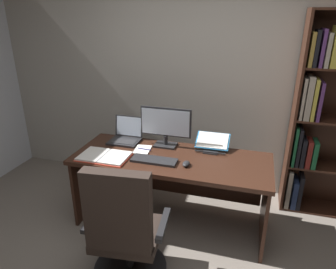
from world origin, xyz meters
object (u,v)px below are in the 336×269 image
Objects in this scene: desk at (173,171)px; reading_stand_with_book at (212,142)px; notepad at (142,150)px; office_chair at (125,235)px; monitor at (166,127)px; pen at (144,149)px; keyboard at (154,160)px; laptop at (126,136)px; computer_mouse at (186,164)px; open_binder at (104,156)px; bookshelf at (331,120)px.

reading_stand_with_book is at bearing 31.91° from desk.
office_chair is at bearing -78.51° from notepad.
office_chair is at bearing -113.52° from reading_stand_with_book.
monitor is (0.01, 1.04, 0.50)m from office_chair.
keyboard is at bearing -50.05° from pen.
laptop reaches higher than notepad.
laptop is 2.97× the size of computer_mouse.
office_chair is 2.48× the size of keyboard.
open_binder is (-0.04, -0.42, -0.04)m from laptop.
keyboard reaches higher than desk.
open_binder is at bearing 120.55° from office_chair.
notepad is (0.29, 0.25, -0.01)m from open_binder.
office_chair is 0.94m from notepad.
laptop is (-0.56, 0.16, 0.25)m from desk.
bookshelf is 1.79m from keyboard.
open_binder is 0.40m from pen.
desk is 0.90m from office_chair.
desk is 5.66× the size of reading_stand_with_book.
monitor is at bearing 129.10° from computer_mouse.
open_binder is (-0.60, -0.26, 0.21)m from desk.
desk is 6.00× the size of laptop.
office_chair reaches higher than pen.
keyboard is (-0.12, -0.21, 0.21)m from desk.
bookshelf is (1.45, 0.61, 0.47)m from desk.
pen is at bearing -135.69° from monitor.
computer_mouse reaches higher than desk.
desk is at bearing 59.81° from keyboard.
computer_mouse is (0.30, -0.37, -0.19)m from monitor.
pen is (-0.29, -0.01, 0.21)m from desk.
keyboard is 2.00× the size of notepad.
monitor is 0.49m from reading_stand_with_book.
computer_mouse is (-1.27, -0.82, -0.26)m from bookshelf.
bookshelf is 1.96× the size of office_chair.
open_binder is (-2.05, -0.87, -0.27)m from bookshelf.
computer_mouse is 0.46m from reading_stand_with_book.
keyboard is 0.63m from reading_stand_with_book.
notepad is at bearing -161.29° from reading_stand_with_book.
bookshelf reaches higher than reading_stand_with_book.
desk is 0.69m from open_binder.
keyboard is 0.30m from computer_mouse.
desk is 0.35m from computer_mouse.
reading_stand_with_book reaches higher than desk.
bookshelf is at bearing 27.58° from keyboard.
laptop is at bearing 179.71° from monitor.
bookshelf is at bearing 23.16° from open_binder.
desk is 1.64m from bookshelf.
office_chair is (-1.58, -1.49, -0.57)m from bookshelf.
desk is 1.78× the size of office_chair.
computer_mouse is 0.53m from notepad.
reading_stand_with_book is 1.56× the size of notepad.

